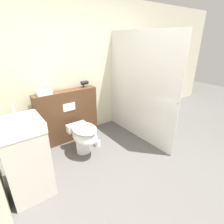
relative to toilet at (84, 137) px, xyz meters
The scene contains 9 objects.
ground_plane 1.28m from the toilet, 68.31° to the right, with size 12.00×12.00×0.00m, color #565451.
wall_back 1.28m from the toilet, 58.48° to the left, with size 8.00×0.06×2.50m.
partition_panel 0.59m from the toilet, 91.05° to the left, with size 1.11×0.21×0.96m.
shower_glass 1.28m from the toilet, ahead, with size 0.04×1.65×1.93m.
toilet is the anchor object (origin of this frame).
sink_vanity 0.98m from the toilet, 160.78° to the right, with size 0.47×0.49×1.13m.
hair_drier 1.01m from the toilet, 56.62° to the left, with size 0.16×0.07×0.12m.
folded_towel 0.95m from the toilet, 123.16° to the left, with size 0.23×0.15×0.07m.
spare_toilet_roll 0.39m from the toilet, ahead, with size 0.10×0.10×0.10m.
Camera 1 is at (-1.55, -1.10, 1.80)m, focal length 28.00 mm.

